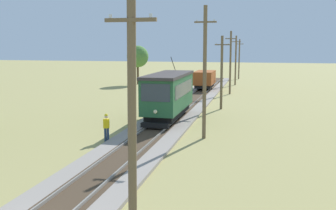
% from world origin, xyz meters
% --- Properties ---
extents(red_tram, '(2.60, 8.54, 4.79)m').
position_xyz_m(red_tram, '(0.00, 20.23, 2.19)').
color(red_tram, '#235633').
rests_on(red_tram, rail_right).
extents(freight_car, '(2.40, 5.20, 2.31)m').
position_xyz_m(freight_car, '(0.00, 41.28, 1.56)').
color(freight_car, '#93471E').
rests_on(freight_car, rail_right).
extents(utility_pole_foreground, '(1.40, 0.43, 7.57)m').
position_xyz_m(utility_pole_foreground, '(3.57, 0.79, 3.88)').
color(utility_pole_foreground, brown).
rests_on(utility_pole_foreground, ground).
extents(utility_pole_near_tram, '(1.40, 0.36, 8.48)m').
position_xyz_m(utility_pole_near_tram, '(3.57, 15.08, 4.34)').
color(utility_pole_near_tram, brown).
rests_on(utility_pole_near_tram, ground).
extents(utility_pole_mid, '(1.40, 0.54, 6.92)m').
position_xyz_m(utility_pole_mid, '(3.57, 26.80, 3.56)').
color(utility_pole_mid, brown).
rests_on(utility_pole_mid, ground).
extents(utility_pole_far, '(1.40, 0.63, 7.79)m').
position_xyz_m(utility_pole_far, '(3.57, 38.26, 3.99)').
color(utility_pole_far, brown).
rests_on(utility_pole_far, ground).
extents(utility_pole_distant, '(1.40, 0.50, 7.50)m').
position_xyz_m(utility_pole_distant, '(3.57, 49.69, 3.85)').
color(utility_pole_distant, brown).
rests_on(utility_pole_distant, ground).
extents(utility_pole_horizon, '(1.40, 0.32, 7.17)m').
position_xyz_m(utility_pole_horizon, '(3.57, 60.72, 3.68)').
color(utility_pole_horizon, brown).
rests_on(utility_pole_horizon, ground).
extents(gravel_pile, '(2.80, 2.80, 0.89)m').
position_xyz_m(gravel_pile, '(-4.07, 37.53, 0.45)').
color(gravel_pile, '#9E998E').
rests_on(gravel_pile, ground).
extents(track_worker, '(0.44, 0.34, 1.78)m').
position_xyz_m(track_worker, '(-2.32, 12.94, 0.98)').
color(track_worker, navy).
rests_on(track_worker, ground).
extents(tree_left_near, '(3.38, 3.38, 6.03)m').
position_xyz_m(tree_left_near, '(-11.38, 47.41, 4.32)').
color(tree_left_near, '#4C3823').
rests_on(tree_left_near, ground).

